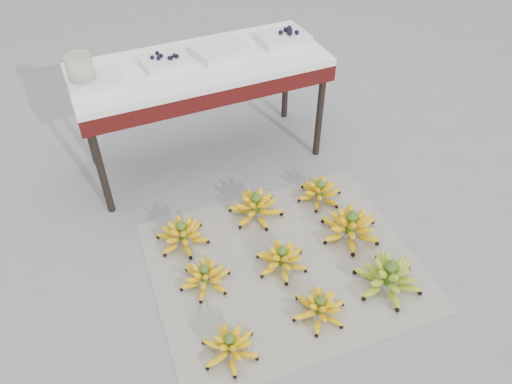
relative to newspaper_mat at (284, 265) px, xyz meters
name	(u,v)px	position (x,y,z in m)	size (l,w,h in m)	color
ground	(269,262)	(-0.06, 0.05, 0.00)	(60.00, 60.00, 0.00)	gray
newspaper_mat	(284,265)	(0.00, 0.00, 0.00)	(1.25, 1.05, 0.01)	white
bunch_front_left	(230,346)	(-0.41, -0.33, 0.05)	(0.29, 0.29, 0.15)	yellow
bunch_front_center	(319,308)	(0.02, -0.31, 0.05)	(0.26, 0.26, 0.15)	yellow
bunch_front_right	(388,277)	(0.38, -0.30, 0.07)	(0.33, 0.33, 0.19)	#8DC039
bunch_mid_left	(205,277)	(-0.39, 0.04, 0.05)	(0.24, 0.24, 0.15)	yellow
bunch_mid_center	(282,259)	(-0.02, 0.00, 0.05)	(0.26, 0.26, 0.15)	yellow
bunch_mid_right	(350,227)	(0.39, 0.04, 0.07)	(0.36, 0.36, 0.19)	yellow
bunch_back_left	(182,235)	(-0.40, 0.33, 0.06)	(0.33, 0.33, 0.16)	yellow
bunch_back_center	(256,207)	(0.01, 0.37, 0.06)	(0.36, 0.36, 0.17)	yellow
bunch_back_right	(320,192)	(0.38, 0.34, 0.05)	(0.31, 0.31, 0.15)	yellow
vendor_table	(200,74)	(-0.06, 0.94, 0.57)	(1.34, 0.54, 0.64)	black
tray_far_left	(97,80)	(-0.59, 0.92, 0.66)	(0.27, 0.20, 0.04)	silver
tray_left	(164,61)	(-0.24, 0.97, 0.66)	(0.25, 0.19, 0.06)	silver
tray_right	(219,50)	(0.06, 0.98, 0.66)	(0.32, 0.26, 0.04)	silver
tray_far_right	(283,37)	(0.44, 0.97, 0.66)	(0.27, 0.20, 0.07)	silver
glass_jar	(81,71)	(-0.65, 0.93, 0.72)	(0.13, 0.13, 0.16)	#DFF3C1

